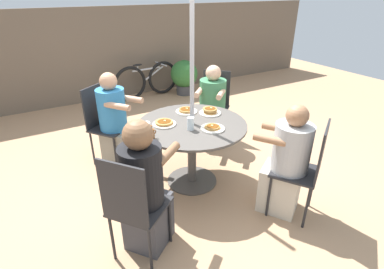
{
  "coord_description": "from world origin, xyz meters",
  "views": [
    {
      "loc": [
        -1.43,
        -2.48,
        2.02
      ],
      "look_at": [
        0.0,
        0.0,
        0.6
      ],
      "focal_mm": 28.0,
      "sensor_mm": 36.0,
      "label": 1
    }
  ],
  "objects_px": {
    "diner_south": "(115,124)",
    "diner_north": "(286,165)",
    "patio_chair_east": "(215,102)",
    "bicycle": "(147,80)",
    "pancake_plate_a": "(186,111)",
    "diner_west": "(145,192)",
    "syrup_bottle": "(151,134)",
    "diner_east": "(212,110)",
    "potted_shrub": "(184,76)",
    "patio_chair_north": "(306,166)",
    "patio_chair_south": "(103,120)",
    "pancake_plate_c": "(213,128)",
    "patio_chair_west": "(133,205)",
    "drinking_glass_a": "(191,124)",
    "patio_table": "(192,136)",
    "pancake_plate_d": "(164,123)",
    "coffee_cup": "(146,128)",
    "pancake_plate_b": "(210,111)"
  },
  "relations": [
    {
      "from": "pancake_plate_a",
      "to": "potted_shrub",
      "type": "bearing_deg",
      "value": 62.0
    },
    {
      "from": "diner_east",
      "to": "patio_chair_north",
      "type": "bearing_deg",
      "value": 132.59
    },
    {
      "from": "diner_west",
      "to": "patio_chair_west",
      "type": "bearing_deg",
      "value": -90.0
    },
    {
      "from": "pancake_plate_b",
      "to": "syrup_bottle",
      "type": "relative_size",
      "value": 1.82
    },
    {
      "from": "diner_east",
      "to": "patio_chair_south",
      "type": "distance_m",
      "value": 1.44
    },
    {
      "from": "diner_south",
      "to": "patio_chair_south",
      "type": "bearing_deg",
      "value": -90.0
    },
    {
      "from": "diner_south",
      "to": "pancake_plate_a",
      "type": "bearing_deg",
      "value": 107.78
    },
    {
      "from": "syrup_bottle",
      "to": "diner_south",
      "type": "bearing_deg",
      "value": 95.54
    },
    {
      "from": "patio_chair_east",
      "to": "potted_shrub",
      "type": "height_order",
      "value": "patio_chair_east"
    },
    {
      "from": "patio_chair_south",
      "to": "diner_south",
      "type": "xyz_separation_m",
      "value": [
        0.1,
        -0.14,
        -0.02
      ]
    },
    {
      "from": "patio_table",
      "to": "patio_chair_east",
      "type": "distance_m",
      "value": 1.18
    },
    {
      "from": "patio_chair_north",
      "to": "patio_chair_west",
      "type": "bearing_deg",
      "value": 138.0
    },
    {
      "from": "diner_east",
      "to": "bicycle",
      "type": "relative_size",
      "value": 0.79
    },
    {
      "from": "patio_chair_west",
      "to": "diner_south",
      "type": "bearing_deg",
      "value": 129.73
    },
    {
      "from": "diner_east",
      "to": "diner_north",
      "type": "bearing_deg",
      "value": 128.86
    },
    {
      "from": "diner_north",
      "to": "pancake_plate_b",
      "type": "bearing_deg",
      "value": 70.59
    },
    {
      "from": "pancake_plate_c",
      "to": "patio_chair_east",
      "type": "bearing_deg",
      "value": 54.98
    },
    {
      "from": "patio_chair_south",
      "to": "patio_chair_east",
      "type": "bearing_deg",
      "value": 138.98
    },
    {
      "from": "pancake_plate_a",
      "to": "pancake_plate_c",
      "type": "height_order",
      "value": "pancake_plate_a"
    },
    {
      "from": "pancake_plate_c",
      "to": "bicycle",
      "type": "bearing_deg",
      "value": 79.69
    },
    {
      "from": "diner_west",
      "to": "drinking_glass_a",
      "type": "bearing_deg",
      "value": 87.15
    },
    {
      "from": "diner_south",
      "to": "patio_chair_west",
      "type": "height_order",
      "value": "diner_south"
    },
    {
      "from": "patio_chair_south",
      "to": "coffee_cup",
      "type": "height_order",
      "value": "patio_chair_south"
    },
    {
      "from": "diner_north",
      "to": "pancake_plate_a",
      "type": "relative_size",
      "value": 4.57
    },
    {
      "from": "syrup_bottle",
      "to": "coffee_cup",
      "type": "xyz_separation_m",
      "value": [
        0.0,
        0.13,
        0.01
      ]
    },
    {
      "from": "diner_south",
      "to": "diner_north",
      "type": "bearing_deg",
      "value": 87.81
    },
    {
      "from": "diner_east",
      "to": "potted_shrub",
      "type": "bearing_deg",
      "value": -62.9
    },
    {
      "from": "patio_chair_south",
      "to": "patio_chair_west",
      "type": "relative_size",
      "value": 1.0
    },
    {
      "from": "pancake_plate_a",
      "to": "pancake_plate_d",
      "type": "xyz_separation_m",
      "value": [
        -0.37,
        -0.19,
        -0.0
      ]
    },
    {
      "from": "pancake_plate_d",
      "to": "diner_south",
      "type": "bearing_deg",
      "value": 115.6
    },
    {
      "from": "patio_chair_south",
      "to": "diner_west",
      "type": "height_order",
      "value": "diner_west"
    },
    {
      "from": "drinking_glass_a",
      "to": "patio_chair_south",
      "type": "bearing_deg",
      "value": 119.69
    },
    {
      "from": "drinking_glass_a",
      "to": "patio_chair_west",
      "type": "bearing_deg",
      "value": -144.42
    },
    {
      "from": "diner_west",
      "to": "syrup_bottle",
      "type": "xyz_separation_m",
      "value": [
        0.29,
        0.51,
        0.23
      ]
    },
    {
      "from": "diner_north",
      "to": "bicycle",
      "type": "bearing_deg",
      "value": 55.59
    },
    {
      "from": "patio_table",
      "to": "pancake_plate_d",
      "type": "height_order",
      "value": "pancake_plate_d"
    },
    {
      "from": "coffee_cup",
      "to": "bicycle",
      "type": "distance_m",
      "value": 3.23
    },
    {
      "from": "patio_chair_east",
      "to": "bicycle",
      "type": "bearing_deg",
      "value": -40.39
    },
    {
      "from": "pancake_plate_c",
      "to": "pancake_plate_d",
      "type": "bearing_deg",
      "value": 137.53
    },
    {
      "from": "diner_north",
      "to": "patio_chair_east",
      "type": "height_order",
      "value": "diner_north"
    },
    {
      "from": "diner_south",
      "to": "pancake_plate_d",
      "type": "bearing_deg",
      "value": 79.27
    },
    {
      "from": "diner_south",
      "to": "diner_west",
      "type": "bearing_deg",
      "value": 45.8
    },
    {
      "from": "patio_chair_south",
      "to": "drinking_glass_a",
      "type": "bearing_deg",
      "value": 83.36
    },
    {
      "from": "patio_chair_west",
      "to": "drinking_glass_a",
      "type": "height_order",
      "value": "patio_chair_west"
    },
    {
      "from": "diner_east",
      "to": "patio_chair_west",
      "type": "height_order",
      "value": "diner_east"
    },
    {
      "from": "patio_table",
      "to": "pancake_plate_d",
      "type": "xyz_separation_m",
      "value": [
        -0.26,
        0.12,
        0.16
      ]
    },
    {
      "from": "patio_chair_south",
      "to": "potted_shrub",
      "type": "bearing_deg",
      "value": -175.51
    },
    {
      "from": "patio_chair_east",
      "to": "drinking_glass_a",
      "type": "bearing_deg",
      "value": 91.15
    },
    {
      "from": "patio_chair_north",
      "to": "pancake_plate_b",
      "type": "relative_size",
      "value": 3.98
    },
    {
      "from": "syrup_bottle",
      "to": "bicycle",
      "type": "relative_size",
      "value": 0.1
    }
  ]
}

